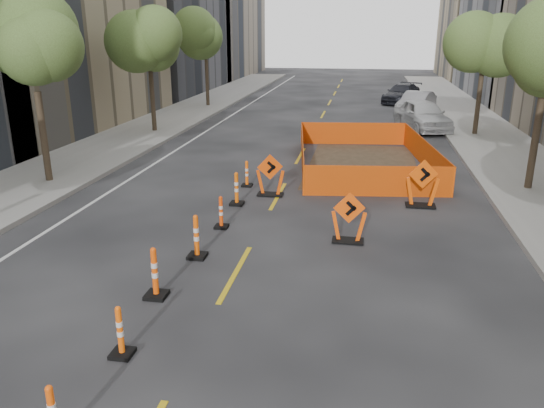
% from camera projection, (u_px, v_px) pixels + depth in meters
% --- Properties ---
extents(ground_plane, '(140.00, 140.00, 0.00)m').
position_uv_depth(ground_plane, '(176.00, 381.00, 8.49)').
color(ground_plane, black).
extents(sidewalk_left, '(4.00, 90.00, 0.15)m').
position_uv_depth(sidewalk_left, '(64.00, 168.00, 21.16)').
color(sidewalk_left, gray).
rests_on(sidewalk_left, ground).
extents(bld_left_d, '(12.00, 16.00, 14.00)m').
position_uv_depth(bld_left_d, '(140.00, 8.00, 45.72)').
color(bld_left_d, '#4C4C51').
rests_on(bld_left_d, ground).
extents(bld_right_e, '(12.00, 14.00, 16.00)m').
position_uv_depth(bld_right_e, '(504.00, 3.00, 57.90)').
color(bld_right_e, tan).
rests_on(bld_right_e, ground).
extents(tree_l_b, '(2.80, 2.80, 5.95)m').
position_uv_depth(tree_l_b, '(32.00, 54.00, 17.79)').
color(tree_l_b, '#382B1E').
rests_on(tree_l_b, ground).
extents(tree_l_c, '(2.80, 2.80, 5.95)m').
position_uv_depth(tree_l_c, '(149.00, 45.00, 27.13)').
color(tree_l_c, '#382B1E').
rests_on(tree_l_c, ground).
extents(tree_l_d, '(2.80, 2.80, 5.95)m').
position_uv_depth(tree_l_d, '(206.00, 41.00, 36.48)').
color(tree_l_d, '#382B1E').
rests_on(tree_l_d, ground).
extents(tree_r_c, '(2.80, 2.80, 5.95)m').
position_uv_depth(tree_r_c, '(485.00, 46.00, 26.22)').
color(tree_r_c, '#382B1E').
rests_on(tree_r_c, ground).
extents(channelizer_3, '(0.38, 0.38, 0.95)m').
position_uv_depth(channelizer_3, '(120.00, 331.00, 8.99)').
color(channelizer_3, '#FF5C0A').
rests_on(channelizer_3, ground).
extents(channelizer_4, '(0.44, 0.44, 1.13)m').
position_uv_depth(channelizer_4, '(155.00, 273.00, 10.95)').
color(channelizer_4, '#F44E0A').
rests_on(channelizer_4, ground).
extents(channelizer_5, '(0.44, 0.44, 1.11)m').
position_uv_depth(channelizer_5, '(196.00, 236.00, 12.87)').
color(channelizer_5, '#F2570A').
rests_on(channelizer_5, ground).
extents(channelizer_6, '(0.37, 0.37, 0.94)m').
position_uv_depth(channelizer_6, '(221.00, 212.00, 14.84)').
color(channelizer_6, '#F0420A').
rests_on(channelizer_6, ground).
extents(channelizer_7, '(0.42, 0.42, 1.07)m').
position_uv_depth(channelizer_7, '(237.00, 189.00, 16.78)').
color(channelizer_7, '#E95B09').
rests_on(channelizer_7, ground).
extents(channelizer_8, '(0.37, 0.37, 0.93)m').
position_uv_depth(channelizer_8, '(247.00, 174.00, 18.77)').
color(channelizer_8, '#FF5D0A').
rests_on(channelizer_8, ground).
extents(chevron_sign_left, '(1.09, 0.87, 1.43)m').
position_uv_depth(chevron_sign_left, '(270.00, 175.00, 17.66)').
color(chevron_sign_left, '#F04B0A').
rests_on(chevron_sign_left, ground).
extents(chevron_sign_center, '(1.00, 0.71, 1.38)m').
position_uv_depth(chevron_sign_center, '(349.00, 217.00, 13.78)').
color(chevron_sign_center, '#FF510A').
rests_on(chevron_sign_center, ground).
extents(chevron_sign_right, '(1.14, 0.84, 1.54)m').
position_uv_depth(chevron_sign_right, '(422.00, 183.00, 16.50)').
color(chevron_sign_right, '#F4520A').
rests_on(chevron_sign_right, ground).
extents(safety_fence, '(6.01, 9.01, 1.05)m').
position_uv_depth(safety_fence, '(363.00, 153.00, 21.61)').
color(safety_fence, '#DF450B').
rests_on(safety_fence, ground).
extents(parked_car_near, '(3.26, 5.27, 1.67)m').
position_uv_depth(parked_car_near, '(423.00, 115.00, 29.11)').
color(parked_car_near, silver).
rests_on(parked_car_near, ground).
extents(parked_car_mid, '(2.98, 4.70, 1.46)m').
position_uv_depth(parked_car_mid, '(416.00, 103.00, 34.42)').
color(parked_car_mid, gray).
rests_on(parked_car_mid, ground).
extents(parked_car_far, '(3.49, 5.19, 1.40)m').
position_uv_depth(parked_car_far, '(402.00, 94.00, 39.74)').
color(parked_car_far, black).
rests_on(parked_car_far, ground).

